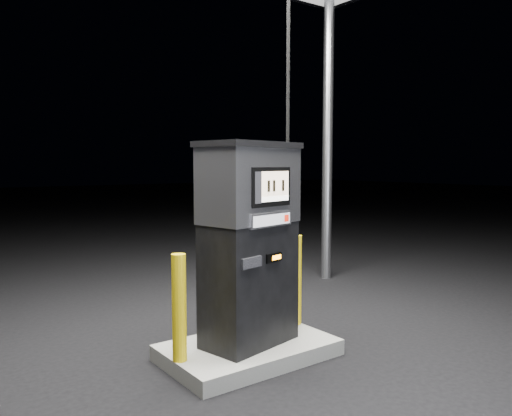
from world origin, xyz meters
TOP-DOWN VIEW (x-y plane):
  - ground at (0.00, 0.00)m, footprint 80.00×80.00m
  - pump_island at (0.00, 0.00)m, footprint 1.60×1.00m
  - fuel_dispenser at (0.01, -0.01)m, footprint 1.11×0.75m
  - bollard_left at (-0.74, -0.00)m, footprint 0.15×0.15m
  - bollard_right at (0.74, 0.16)m, footprint 0.16×0.16m

SIDE VIEW (x-z plane):
  - ground at x=0.00m, z-range 0.00..0.00m
  - pump_island at x=0.00m, z-range 0.00..0.15m
  - bollard_left at x=-0.74m, z-range 0.15..1.09m
  - bollard_right at x=0.74m, z-range 0.15..1.11m
  - fuel_dispenser at x=0.01m, z-range -0.85..3.12m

